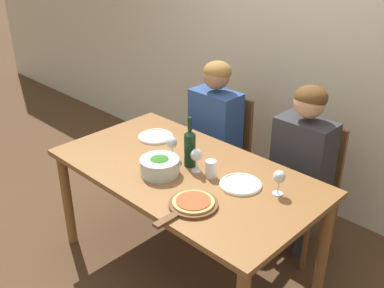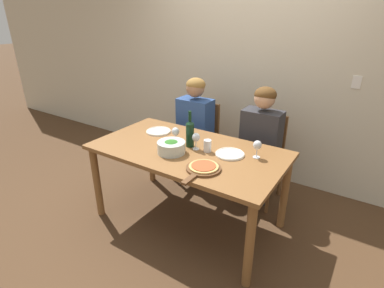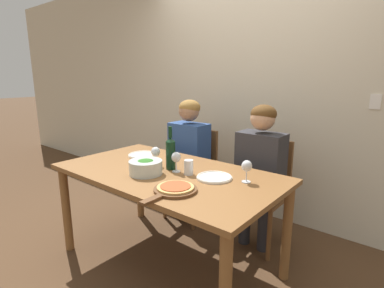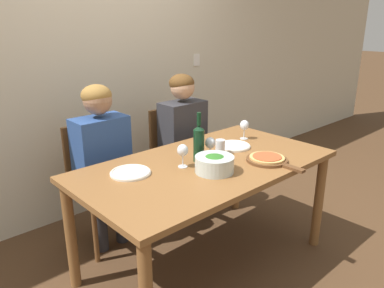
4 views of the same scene
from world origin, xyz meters
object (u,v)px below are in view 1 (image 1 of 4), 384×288
person_woman (214,124)px  dinner_plate_left (156,136)px  chair_right (306,182)px  broccoli_bowl (160,166)px  pizza_on_board (192,204)px  wine_bottle (190,147)px  chair_left (222,147)px  water_tumbler (211,169)px  wine_glass_left (172,144)px  wine_glass_centre (196,156)px  wine_glass_right (279,178)px  dinner_plate_right (241,184)px  person_man (302,157)px

person_woman → dinner_plate_left: bearing=-101.2°
chair_right → broccoli_bowl: bearing=-117.2°
broccoli_bowl → pizza_on_board: size_ratio=0.58×
dinner_plate_left → wine_bottle: bearing=-14.5°
person_woman → dinner_plate_left: person_woman is taller
chair_left → water_tumbler: (0.54, -0.75, 0.32)m
wine_glass_left → wine_glass_centre: same height
water_tumbler → chair_left: bearing=125.9°
chair_left → wine_glass_right: size_ratio=6.03×
person_woman → wine_glass_right: size_ratio=8.13×
dinner_plate_left → pizza_on_board: (0.78, -0.43, 0.01)m
chair_left → pizza_on_board: chair_left is taller
person_woman → broccoli_bowl: bearing=-70.3°
pizza_on_board → dinner_plate_right: bearing=81.2°
person_man → wine_glass_left: 0.87m
dinner_plate_left → dinner_plate_right: 0.84m
person_woman → wine_glass_centre: (0.43, -0.65, 0.13)m
chair_left → broccoli_bowl: chair_left is taller
chair_left → water_tumbler: chair_left is taller
dinner_plate_right → wine_glass_left: size_ratio=1.63×
broccoli_bowl → wine_glass_left: size_ratio=1.58×
broccoli_bowl → dinner_plate_left: (-0.40, 0.32, -0.04)m
dinner_plate_left → water_tumbler: water_tumbler is taller
wine_glass_right → chair_right: bearing=104.6°
chair_right → person_man: size_ratio=0.74×
pizza_on_board → wine_glass_right: size_ratio=2.71×
chair_right → pizza_on_board: bearing=-95.2°
broccoli_bowl → pizza_on_board: 0.40m
wine_bottle → person_man: bearing=55.9°
person_woman → dinner_plate_right: 0.95m
wine_glass_centre → pizza_on_board: bearing=-49.5°
chair_left → dinner_plate_left: (-0.10, -0.62, 0.28)m
chair_left → wine_glass_left: (0.20, -0.75, 0.37)m
wine_glass_centre → wine_bottle: bearing=161.8°
person_woman → person_man: 0.78m
broccoli_bowl → person_woman: bearing=109.7°
person_man → dinner_plate_right: (-0.04, -0.59, 0.03)m
dinner_plate_right → person_man: bearing=85.9°
person_woman → water_tumbler: 0.84m
broccoli_bowl → dinner_plate_left: bearing=141.3°
wine_glass_left → wine_glass_centre: size_ratio=1.00×
dinner_plate_right → person_woman: bearing=141.1°
chair_right → person_man: bearing=-90.0°
broccoli_bowl → dinner_plate_right: 0.50m
wine_glass_centre → dinner_plate_right: bearing=10.9°
wine_glass_left → dinner_plate_left: bearing=157.1°
chair_right → wine_glass_left: wine_glass_left is taller
person_woman → pizza_on_board: person_woman is taller
dinner_plate_right → wine_glass_centre: (-0.30, -0.06, 0.10)m
chair_right → dinner_plate_left: 1.11m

